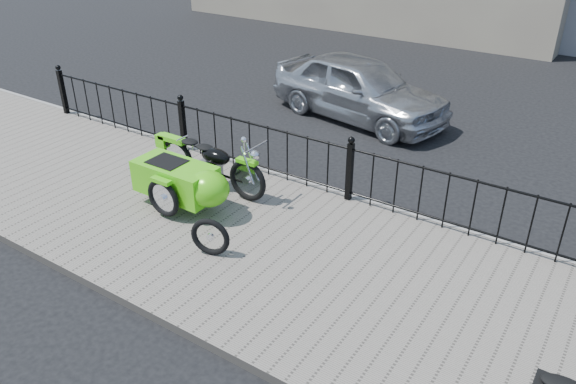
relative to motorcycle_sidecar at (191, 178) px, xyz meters
The scene contains 7 objects.
ground 2.03m from the motorcycle_sidecar, ahead, with size 120.00×120.00×0.00m, color black.
sidewalk 2.03m from the motorcycle_sidecar, ahead, with size 30.00×3.80×0.12m, color slate.
curb 2.60m from the motorcycle_sidecar, 40.59° to the left, with size 30.00×0.10×0.12m, color gray.
iron_fence 2.46m from the motorcycle_sidecar, 38.11° to the left, with size 14.11×0.11×1.08m.
motorcycle_sidecar is the anchor object (origin of this frame).
spare_tire 1.43m from the motorcycle_sidecar, 38.01° to the right, with size 0.56×0.56×0.08m, color black.
sedan_car 5.08m from the motorcycle_sidecar, 86.89° to the left, with size 1.63×4.05×1.38m, color #B5B7BC.
Camera 1 is at (3.52, -5.75, 4.52)m, focal length 35.00 mm.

